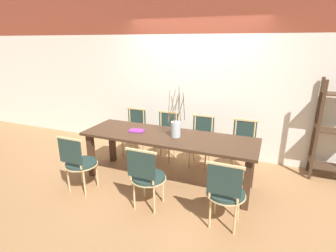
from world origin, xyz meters
name	(u,v)px	position (x,y,z in m)	size (l,w,h in m)	color
ground_plane	(168,180)	(0.00, 0.00, 0.00)	(16.00, 16.00, 0.00)	#9E7047
wall_rear	(195,70)	(0.00, 1.30, 1.60)	(12.00, 0.06, 3.20)	silver
dining_table	(168,142)	(0.00, 0.00, 0.65)	(2.62, 0.81, 0.75)	#422B1C
chair_near_leftend	(79,161)	(-1.06, -0.75, 0.47)	(0.46, 0.46, 0.88)	#233833
chair_near_left	(147,175)	(0.01, -0.75, 0.47)	(0.46, 0.46, 0.88)	#233833
chair_near_center	(225,191)	(1.01, -0.75, 0.47)	(0.46, 0.46, 0.88)	#233833
chair_far_leftend	(134,130)	(-1.02, 0.75, 0.47)	(0.46, 0.46, 0.88)	#233833
chair_far_left	(166,134)	(-0.35, 0.75, 0.47)	(0.46, 0.46, 0.88)	#233833
chair_far_center	(201,139)	(0.31, 0.75, 0.47)	(0.46, 0.46, 0.88)	#233833
chair_far_right	(243,145)	(1.02, 0.75, 0.47)	(0.46, 0.46, 0.88)	#233833
vase_centerpiece	(176,128)	(0.12, 0.00, 0.89)	(0.27, 0.26, 0.75)	#B2BCC1
book_stack	(137,131)	(-0.53, 0.00, 0.76)	(0.25, 0.20, 0.02)	#842D8C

